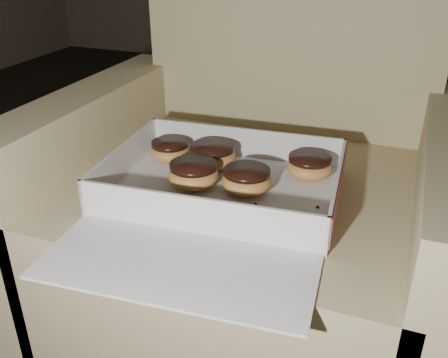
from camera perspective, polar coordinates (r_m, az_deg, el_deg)
floor at (r=1.54m, az=-6.60°, el=-7.70°), size 4.50×4.50×0.00m
armchair at (r=1.13m, az=3.52°, el=-3.96°), size 0.88×0.74×0.92m
bakery_box at (r=0.92m, az=-0.60°, el=-2.03°), size 0.46×0.53×0.07m
donut_a at (r=1.04m, az=-1.37°, el=2.71°), size 0.10×0.10×0.05m
donut_b at (r=1.08m, az=-6.18°, el=3.32°), size 0.08×0.08×0.04m
donut_c at (r=0.96m, az=-3.50°, el=0.60°), size 0.10×0.10×0.05m
donut_d at (r=0.94m, az=2.61°, el=-0.07°), size 0.09×0.09×0.05m
donut_e at (r=1.01m, az=9.73°, el=1.50°), size 0.09×0.09×0.05m
crumb_a at (r=0.89m, az=3.11°, el=-3.39°), size 0.01×0.01×0.00m
crumb_b at (r=0.91m, az=3.59°, el=-2.88°), size 0.01×0.01×0.00m
crumb_c at (r=0.91m, az=10.66°, el=-3.16°), size 0.01×0.01×0.00m
crumb_d at (r=0.90m, az=3.66°, el=-3.03°), size 0.01×0.01×0.00m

